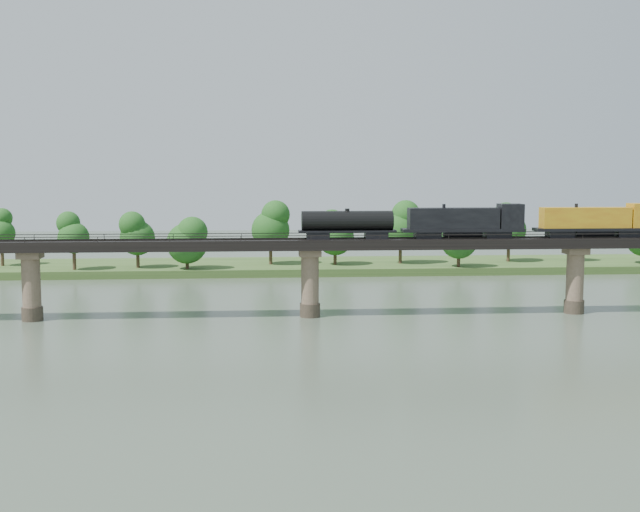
{
  "coord_description": "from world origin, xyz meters",
  "views": [
    {
      "loc": [
        -7.26,
        -86.28,
        21.62
      ],
      "look_at": [
        1.48,
        30.0,
        9.0
      ],
      "focal_mm": 45.0,
      "sensor_mm": 36.0,
      "label": 1
    }
  ],
  "objects": [
    {
      "name": "ground",
      "position": [
        0.0,
        0.0,
        0.0
      ],
      "size": [
        400.0,
        400.0,
        0.0
      ],
      "primitive_type": "plane",
      "color": "#3B4939",
      "rests_on": "ground"
    },
    {
      "name": "far_bank",
      "position": [
        0.0,
        85.0,
        0.8
      ],
      "size": [
        300.0,
        24.0,
        1.6
      ],
      "primitive_type": "cube",
      "color": "#325020",
      "rests_on": "ground"
    },
    {
      "name": "bridge",
      "position": [
        0.0,
        30.0,
        5.46
      ],
      "size": [
        236.0,
        30.0,
        11.5
      ],
      "color": "#473A2D",
      "rests_on": "ground"
    },
    {
      "name": "bridge_superstructure",
      "position": [
        0.0,
        30.0,
        11.79
      ],
      "size": [
        220.0,
        4.9,
        0.75
      ],
      "color": "black",
      "rests_on": "bridge"
    },
    {
      "name": "far_treeline",
      "position": [
        -8.21,
        80.52,
        8.83
      ],
      "size": [
        289.06,
        17.54,
        13.6
      ],
      "color": "#382619",
      "rests_on": "far_bank"
    },
    {
      "name": "freight_train",
      "position": [
        36.17,
        30.0,
        13.92
      ],
      "size": [
        73.49,
        2.86,
        5.06
      ],
      "color": "black",
      "rests_on": "bridge"
    }
  ]
}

